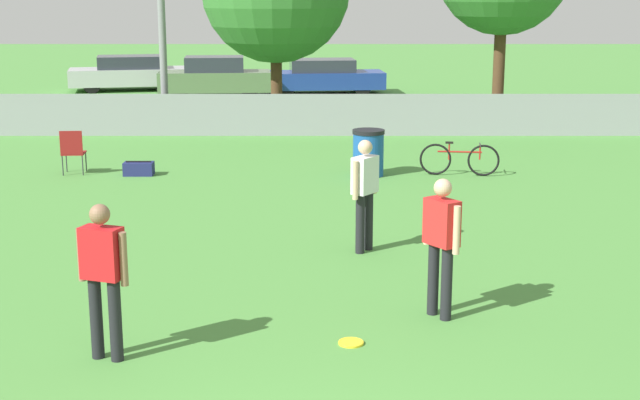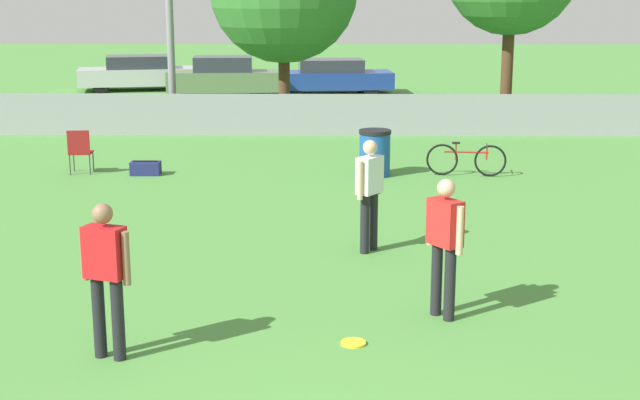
{
  "view_description": "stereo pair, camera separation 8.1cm",
  "coord_description": "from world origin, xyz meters",
  "px_view_note": "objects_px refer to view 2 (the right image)",
  "views": [
    {
      "loc": [
        0.04,
        -5.17,
        3.7
      ],
      "look_at": [
        -0.01,
        6.12,
        1.05
      ],
      "focal_mm": 50.0,
      "sensor_mm": 36.0,
      "label": 1
    },
    {
      "loc": [
        0.12,
        -5.17,
        3.7
      ],
      "look_at": [
        -0.01,
        6.12,
        1.05
      ],
      "focal_mm": 50.0,
      "sensor_mm": 36.0,
      "label": 2
    }
  ],
  "objects_px": {
    "parked_car_olive": "(223,77)",
    "trash_bin": "(375,153)",
    "player_defender_red": "(106,270)",
    "gear_bag_sideline": "(146,168)",
    "player_receiver_white": "(370,188)",
    "bicycle_sideline": "(466,160)",
    "parked_car_blue": "(331,77)",
    "frisbee_disc": "(353,343)",
    "parked_car_silver": "(139,73)",
    "folding_chair_sideline": "(80,149)",
    "player_thrower_red": "(445,238)"
  },
  "relations": [
    {
      "from": "trash_bin",
      "to": "parked_car_silver",
      "type": "xyz_separation_m",
      "value": [
        -8.28,
        16.25,
        0.17
      ]
    },
    {
      "from": "parked_car_blue",
      "to": "player_defender_red",
      "type": "bearing_deg",
      "value": -100.58
    },
    {
      "from": "player_defender_red",
      "to": "parked_car_olive",
      "type": "xyz_separation_m",
      "value": [
        -1.6,
        23.65,
        -0.26
      ]
    },
    {
      "from": "player_defender_red",
      "to": "player_thrower_red",
      "type": "relative_size",
      "value": 1.0
    },
    {
      "from": "trash_bin",
      "to": "parked_car_blue",
      "type": "bearing_deg",
      "value": 93.43
    },
    {
      "from": "folding_chair_sideline",
      "to": "bicycle_sideline",
      "type": "distance_m",
      "value": 7.98
    },
    {
      "from": "player_receiver_white",
      "to": "bicycle_sideline",
      "type": "relative_size",
      "value": 1.01
    },
    {
      "from": "frisbee_disc",
      "to": "parked_car_silver",
      "type": "xyz_separation_m",
      "value": [
        -7.62,
        25.25,
        0.64
      ]
    },
    {
      "from": "player_defender_red",
      "to": "trash_bin",
      "type": "xyz_separation_m",
      "value": [
        3.18,
        9.4,
        -0.47
      ]
    },
    {
      "from": "player_receiver_white",
      "to": "parked_car_olive",
      "type": "height_order",
      "value": "player_receiver_white"
    },
    {
      "from": "player_receiver_white",
      "to": "trash_bin",
      "type": "xyz_separation_m",
      "value": [
        0.35,
        5.48,
        -0.47
      ]
    },
    {
      "from": "player_receiver_white",
      "to": "gear_bag_sideline",
      "type": "height_order",
      "value": "player_receiver_white"
    },
    {
      "from": "parked_car_blue",
      "to": "bicycle_sideline",
      "type": "bearing_deg",
      "value": -84.83
    },
    {
      "from": "trash_bin",
      "to": "player_receiver_white",
      "type": "bearing_deg",
      "value": -93.62
    },
    {
      "from": "gear_bag_sideline",
      "to": "folding_chair_sideline",
      "type": "bearing_deg",
      "value": 176.36
    },
    {
      "from": "player_thrower_red",
      "to": "parked_car_silver",
      "type": "relative_size",
      "value": 0.35
    },
    {
      "from": "bicycle_sideline",
      "to": "frisbee_disc",
      "type": "bearing_deg",
      "value": -98.39
    },
    {
      "from": "bicycle_sideline",
      "to": "parked_car_olive",
      "type": "relative_size",
      "value": 0.39
    },
    {
      "from": "frisbee_disc",
      "to": "parked_car_silver",
      "type": "height_order",
      "value": "parked_car_silver"
    },
    {
      "from": "frisbee_disc",
      "to": "parked_car_silver",
      "type": "relative_size",
      "value": 0.06
    },
    {
      "from": "folding_chair_sideline",
      "to": "trash_bin",
      "type": "xyz_separation_m",
      "value": [
        6.1,
        -0.13,
        -0.04
      ]
    },
    {
      "from": "player_receiver_white",
      "to": "frisbee_disc",
      "type": "distance_m",
      "value": 3.65
    },
    {
      "from": "bicycle_sideline",
      "to": "gear_bag_sideline",
      "type": "height_order",
      "value": "bicycle_sideline"
    },
    {
      "from": "folding_chair_sideline",
      "to": "parked_car_silver",
      "type": "distance_m",
      "value": 16.27
    },
    {
      "from": "parked_car_olive",
      "to": "trash_bin",
      "type": "bearing_deg",
      "value": -76.19
    },
    {
      "from": "frisbee_disc",
      "to": "parked_car_olive",
      "type": "xyz_separation_m",
      "value": [
        -4.13,
        23.25,
        0.68
      ]
    },
    {
      "from": "folding_chair_sideline",
      "to": "bicycle_sideline",
      "type": "bearing_deg",
      "value": 174.3
    },
    {
      "from": "parked_car_blue",
      "to": "gear_bag_sideline",
      "type": "bearing_deg",
      "value": -109.52
    },
    {
      "from": "parked_car_blue",
      "to": "trash_bin",
      "type": "bearing_deg",
      "value": -91.85
    },
    {
      "from": "frisbee_disc",
      "to": "trash_bin",
      "type": "bearing_deg",
      "value": 85.82
    },
    {
      "from": "player_defender_red",
      "to": "parked_car_blue",
      "type": "height_order",
      "value": "player_defender_red"
    },
    {
      "from": "player_defender_red",
      "to": "frisbee_disc",
      "type": "distance_m",
      "value": 2.72
    },
    {
      "from": "player_receiver_white",
      "to": "parked_car_silver",
      "type": "height_order",
      "value": "player_receiver_white"
    },
    {
      "from": "gear_bag_sideline",
      "to": "parked_car_olive",
      "type": "relative_size",
      "value": 0.15
    },
    {
      "from": "folding_chair_sideline",
      "to": "parked_car_blue",
      "type": "xyz_separation_m",
      "value": [
        5.19,
        14.99,
        0.11
      ]
    },
    {
      "from": "player_defender_red",
      "to": "trash_bin",
      "type": "bearing_deg",
      "value": 90.66
    },
    {
      "from": "gear_bag_sideline",
      "to": "parked_car_blue",
      "type": "distance_m",
      "value": 15.56
    },
    {
      "from": "folding_chair_sideline",
      "to": "player_defender_red",
      "type": "bearing_deg",
      "value": 102.12
    },
    {
      "from": "player_defender_red",
      "to": "gear_bag_sideline",
      "type": "distance_m",
      "value": 9.6
    },
    {
      "from": "folding_chair_sideline",
      "to": "player_thrower_red",
      "type": "bearing_deg",
      "value": 123.13
    },
    {
      "from": "frisbee_disc",
      "to": "player_defender_red",
      "type": "bearing_deg",
      "value": -170.95
    },
    {
      "from": "trash_bin",
      "to": "parked_car_silver",
      "type": "bearing_deg",
      "value": 116.99
    },
    {
      "from": "player_thrower_red",
      "to": "parked_car_blue",
      "type": "relative_size",
      "value": 0.35
    },
    {
      "from": "player_receiver_white",
      "to": "parked_car_silver",
      "type": "bearing_deg",
      "value": 55.84
    },
    {
      "from": "trash_bin",
      "to": "frisbee_disc",
      "type": "bearing_deg",
      "value": -94.18
    },
    {
      "from": "frisbee_disc",
      "to": "bicycle_sideline",
      "type": "height_order",
      "value": "bicycle_sideline"
    },
    {
      "from": "frisbee_disc",
      "to": "bicycle_sideline",
      "type": "distance_m",
      "value": 9.37
    },
    {
      "from": "player_receiver_white",
      "to": "trash_bin",
      "type": "height_order",
      "value": "player_receiver_white"
    },
    {
      "from": "player_receiver_white",
      "to": "folding_chair_sideline",
      "type": "xyz_separation_m",
      "value": [
        -5.75,
        5.62,
        -0.43
      ]
    },
    {
      "from": "player_thrower_red",
      "to": "gear_bag_sideline",
      "type": "distance_m",
      "value": 9.72
    }
  ]
}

